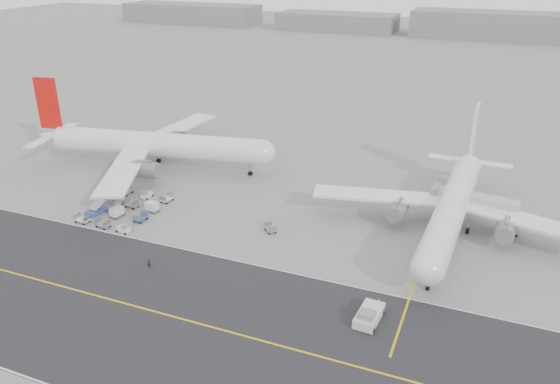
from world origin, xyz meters
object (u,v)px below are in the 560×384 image
at_px(pushback_tug, 369,315).
at_px(airliner_b, 453,205).
at_px(jet_bridge, 475,203).
at_px(ground_crew_a, 149,263).
at_px(airliner_a, 152,144).

bearing_deg(pushback_tug, airliner_b, 81.11).
xyz_separation_m(airliner_b, pushback_tug, (-6.84, -29.86, -4.04)).
relative_size(airliner_b, jet_bridge, 3.16).
height_order(airliner_b, ground_crew_a, airliner_b).
xyz_separation_m(pushback_tug, ground_crew_a, (-33.89, 0.15, -0.06)).
distance_m(airliner_b, pushback_tug, 30.89).
bearing_deg(airliner_a, airliner_b, -105.54).
bearing_deg(pushback_tug, ground_crew_a, -176.25).
relative_size(airliner_b, pushback_tug, 6.61).
relative_size(jet_bridge, ground_crew_a, 9.66).
distance_m(pushback_tug, ground_crew_a, 33.89).
xyz_separation_m(jet_bridge, ground_crew_a, (-44.08, -33.73, -3.25)).
bearing_deg(jet_bridge, airliner_a, -172.53).
bearing_deg(airliner_a, ground_crew_a, -157.19).
distance_m(airliner_a, pushback_tug, 67.42).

